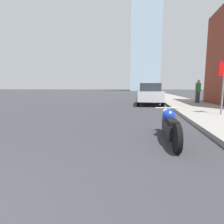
% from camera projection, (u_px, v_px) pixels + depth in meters
% --- Properties ---
extents(sidewalk, '(3.41, 240.00, 0.15)m').
position_uv_depth(sidewalk, '(159.00, 94.00, 38.64)').
color(sidewalk, gray).
rests_on(sidewalk, ground_plane).
extents(distant_tower, '(14.98, 14.98, 71.56)m').
position_uv_depth(distant_tower, '(146.00, 22.00, 91.35)').
color(distant_tower, '#9EB7CC').
rests_on(distant_tower, ground_plane).
extents(motorcycle, '(0.62, 2.28, 0.77)m').
position_uv_depth(motorcycle, '(170.00, 126.00, 4.39)').
color(motorcycle, black).
rests_on(motorcycle, ground_plane).
extents(parked_car_silver, '(2.00, 4.22, 1.70)m').
position_uv_depth(parked_car_silver, '(150.00, 94.00, 13.89)').
color(parked_car_silver, '#BCBCC1').
rests_on(parked_car_silver, ground_plane).
extents(parked_car_black, '(2.17, 3.96, 1.72)m').
position_uv_depth(parked_car_black, '(148.00, 91.00, 25.99)').
color(parked_car_black, black).
rests_on(parked_car_black, ground_plane).
extents(parked_car_green, '(2.17, 3.99, 1.65)m').
position_uv_depth(parked_car_green, '(147.00, 91.00, 36.06)').
color(parked_car_green, '#1E6B33').
rests_on(parked_car_green, ground_plane).
extents(parked_car_blue, '(2.05, 4.17, 1.67)m').
position_uv_depth(parked_car_blue, '(145.00, 90.00, 48.62)').
color(parked_car_blue, '#1E3899').
rests_on(parked_car_blue, ground_plane).
extents(parked_car_white, '(2.06, 4.29, 1.72)m').
position_uv_depth(parked_car_white, '(145.00, 90.00, 60.24)').
color(parked_car_white, silver).
rests_on(parked_car_white, ground_plane).
extents(stop_sign, '(0.57, 0.26, 2.30)m').
position_uv_depth(stop_sign, '(224.00, 79.00, 7.59)').
color(stop_sign, slate).
rests_on(stop_sign, sidewalk).
extents(pedestrian, '(0.36, 0.26, 1.84)m').
position_uv_depth(pedestrian, '(198.00, 91.00, 13.96)').
color(pedestrian, '#38383D').
rests_on(pedestrian, sidewalk).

